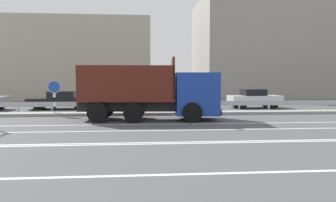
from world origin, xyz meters
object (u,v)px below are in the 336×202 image
dump_truck (168,96)px  parked_car_3 (60,100)px  median_road_sign (54,97)px  parked_car_6 (254,99)px  parked_car_4 (125,100)px  parked_car_5 (187,100)px

dump_truck → parked_car_3: size_ratio=1.63×
median_road_sign → parked_car_6: 14.92m
dump_truck → parked_car_4: bearing=-156.4°
median_road_sign → parked_car_3: (-0.77, 4.76, -0.47)m
dump_truck → parked_car_3: 10.67m
parked_car_3 → parked_car_5: bearing=-96.2°
parked_car_3 → parked_car_4: bearing=-98.9°
parked_car_6 → parked_car_4: bearing=-92.0°
parked_car_3 → parked_car_4: (4.92, -0.38, 0.02)m
parked_car_3 → parked_car_6: bearing=-95.7°
dump_truck → median_road_sign: bearing=-108.8°
parked_car_5 → parked_car_6: 5.36m
median_road_sign → parked_car_6: (14.24, 4.42, -0.41)m
parked_car_3 → parked_car_4: parked_car_4 is taller
parked_car_5 → parked_car_3: bearing=89.8°
parked_car_6 → dump_truck: bearing=-48.4°
median_road_sign → parked_car_5: (8.88, 4.47, -0.48)m
parked_car_4 → parked_car_5: bearing=88.6°
parked_car_6 → parked_car_5: bearing=-92.7°
median_road_sign → parked_car_5: median_road_sign is taller
median_road_sign → parked_car_4: 6.04m
parked_car_4 → parked_car_3: bearing=-97.0°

